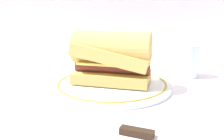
# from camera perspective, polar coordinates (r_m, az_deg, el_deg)

# --- Properties ---
(ground_plane) EXTENTS (1.50, 1.50, 0.00)m
(ground_plane) POSITION_cam_1_polar(r_m,az_deg,el_deg) (0.62, -0.04, -4.14)
(ground_plane) COLOR white
(plate) EXTENTS (0.30, 0.30, 0.01)m
(plate) POSITION_cam_1_polar(r_m,az_deg,el_deg) (0.63, 0.00, -3.30)
(plate) COLOR white
(plate) RESTS_ON ground_plane
(sausage_sandwich) EXTENTS (0.21, 0.14, 0.13)m
(sausage_sandwich) POSITION_cam_1_polar(r_m,az_deg,el_deg) (0.61, 0.00, 3.09)
(sausage_sandwich) COLOR tan
(sausage_sandwich) RESTS_ON plate
(drinking_glass) EXTENTS (0.07, 0.07, 0.09)m
(drinking_glass) POSITION_cam_1_polar(r_m,az_deg,el_deg) (0.75, 17.02, 1.59)
(drinking_glass) COLOR silver
(drinking_glass) RESTS_ON ground_plane
(butter_knife) EXTENTS (0.16, 0.07, 0.01)m
(butter_knife) POSITION_cam_1_polar(r_m,az_deg,el_deg) (0.40, 11.19, -15.18)
(butter_knife) COLOR silver
(butter_knife) RESTS_ON ground_plane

